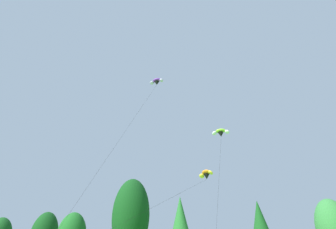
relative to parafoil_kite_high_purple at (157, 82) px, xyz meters
name	(u,v)px	position (x,y,z in m)	size (l,w,h in m)	color
treeline_tree_d	(131,215)	(-6.46, 9.35, -16.33)	(5.47, 5.47, 13.61)	#472D19
treeline_tree_e	(181,225)	(0.47, 11.67, -17.64)	(4.03, 4.03, 11.06)	#472D19
treeline_tree_f	(261,229)	(11.48, 9.44, -18.67)	(3.67, 3.67, 9.43)	#472D19
treeline_tree_g	(335,229)	(20.63, 12.16, -18.70)	(4.42, 4.42, 9.70)	#472D19
parafoil_kite_high_purple	(157,82)	(0.00, 0.00, 0.00)	(5.39, 12.33, 23.54)	purple
parafoil_kite_mid_lime_white	(221,133)	(8.06, 2.51, -7.89)	(2.49, 8.55, 15.67)	#93D633
parafoil_kite_far_orange	(206,174)	(5.89, 1.56, -13.46)	(11.22, 14.42, 10.10)	orange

